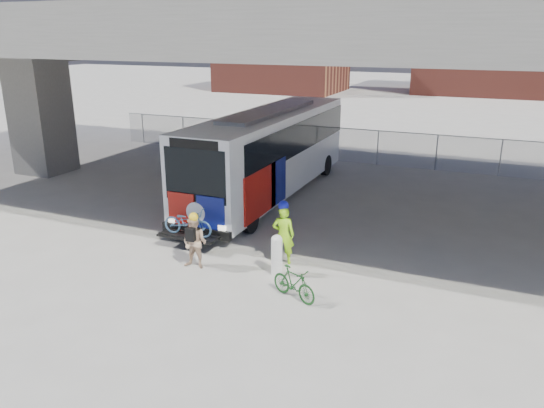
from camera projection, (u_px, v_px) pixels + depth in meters
The scene contains 9 objects.
ground at pixel (269, 238), 18.10m from camera, with size 160.00×160.00×0.00m, color #9E9991.
bus at pixel (270, 147), 22.29m from camera, with size 2.67×12.90×3.69m.
overpass at pixel (312, 37), 19.57m from camera, with size 40.00×16.00×7.95m.
chainlink_fence at pixel (360, 137), 28.14m from camera, with size 30.00×0.06×30.00m.
brick_buildings at pixel (456, 45), 58.07m from camera, with size 54.00×22.00×12.00m.
bollard at pixel (277, 253), 15.19m from camera, with size 0.32×0.32×1.24m.
cyclist_hivis at pixel (283, 233), 15.88m from camera, with size 0.77×0.63×1.99m.
cyclist_tan at pixel (195, 242), 15.61m from camera, with size 0.80×0.65×1.73m.
bike_parked at pixel (294, 283), 13.86m from camera, with size 0.42×1.48×0.89m, color #154218.
Camera 1 is at (6.79, -15.43, 6.70)m, focal length 35.00 mm.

